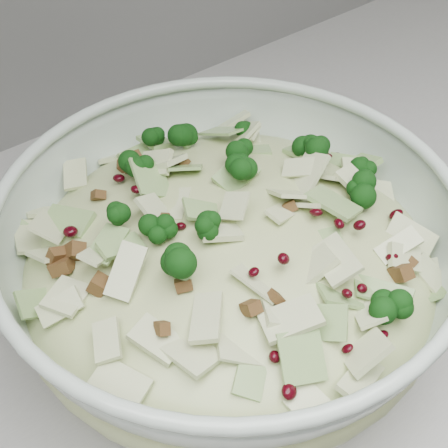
% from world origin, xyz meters
% --- Properties ---
extents(mixing_bowl, '(0.48, 0.48, 0.15)m').
position_xyz_m(mixing_bowl, '(-0.00, 1.60, 0.98)').
color(mixing_bowl, '#B2C4B6').
rests_on(mixing_bowl, counter).
extents(salad, '(0.42, 0.42, 0.15)m').
position_xyz_m(salad, '(-0.00, 1.60, 1.00)').
color(salad, '#B4C486').
rests_on(salad, mixing_bowl).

